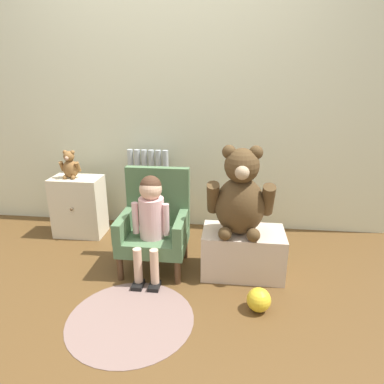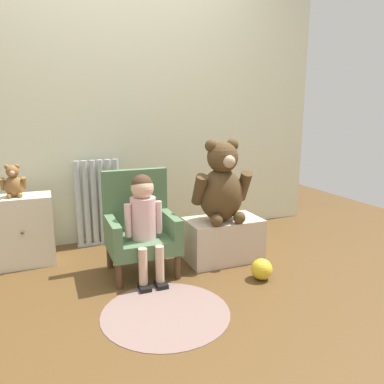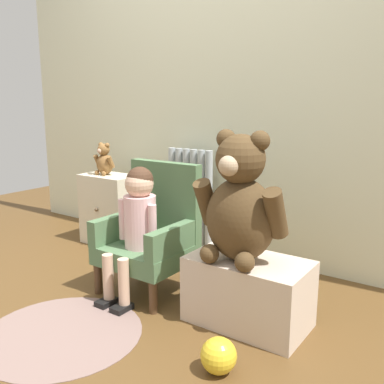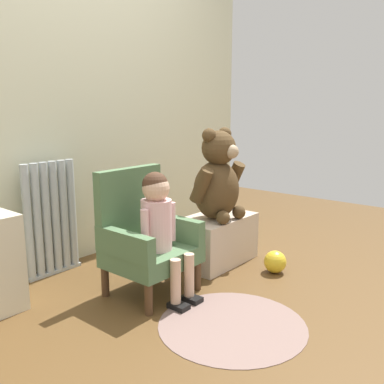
{
  "view_description": "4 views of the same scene",
  "coord_description": "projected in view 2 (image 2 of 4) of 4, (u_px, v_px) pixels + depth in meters",
  "views": [
    {
      "loc": [
        0.52,
        -1.65,
        1.33
      ],
      "look_at": [
        0.26,
        0.52,
        0.58
      ],
      "focal_mm": 32.0,
      "sensor_mm": 36.0,
      "label": 1
    },
    {
      "loc": [
        -0.59,
        -1.91,
        1.12
      ],
      "look_at": [
        0.37,
        0.47,
        0.55
      ],
      "focal_mm": 35.0,
      "sensor_mm": 36.0,
      "label": 2
    },
    {
      "loc": [
        1.48,
        -1.19,
        1.03
      ],
      "look_at": [
        0.24,
        0.56,
        0.58
      ],
      "focal_mm": 40.0,
      "sensor_mm": 36.0,
      "label": 3
    },
    {
      "loc": [
        -1.62,
        -1.16,
        1.06
      ],
      "look_at": [
        0.36,
        0.48,
        0.53
      ],
      "focal_mm": 40.0,
      "sensor_mm": 36.0,
      "label": 4
    }
  ],
  "objects": [
    {
      "name": "small_dresser",
      "position": [
        23.0,
        230.0,
        2.72
      ],
      "size": [
        0.41,
        0.27,
        0.51
      ],
      "color": "beige",
      "rests_on": "ground_plane"
    },
    {
      "name": "child_armchair",
      "position": [
        140.0,
        227.0,
        2.6
      ],
      "size": [
        0.46,
        0.41,
        0.71
      ],
      "color": "#4E7049",
      "rests_on": "ground_plane"
    },
    {
      "name": "floor_rug",
      "position": [
        166.0,
        313.0,
        2.1
      ],
      "size": [
        0.73,
        0.73,
        0.01
      ],
      "primitive_type": "cylinder",
      "color": "#7E645C",
      "rests_on": "ground_plane"
    },
    {
      "name": "back_wall",
      "position": [
        114.0,
        99.0,
        3.09
      ],
      "size": [
        3.8,
        0.05,
        2.4
      ],
      "primitive_type": "cube",
      "color": "beige",
      "rests_on": "ground_plane"
    },
    {
      "name": "large_teddy_bear",
      "position": [
        222.0,
        186.0,
        2.68
      ],
      "size": [
        0.43,
        0.3,
        0.6
      ],
      "color": "#4C371E",
      "rests_on": "low_bench"
    },
    {
      "name": "child_figure",
      "position": [
        143.0,
        212.0,
        2.46
      ],
      "size": [
        0.25,
        0.35,
        0.7
      ],
      "color": "beige",
      "rests_on": "ground_plane"
    },
    {
      "name": "toy_ball",
      "position": [
        262.0,
        269.0,
        2.5
      ],
      "size": [
        0.14,
        0.14,
        0.14
      ],
      "primitive_type": "sphere",
      "color": "gold",
      "rests_on": "ground_plane"
    },
    {
      "name": "ground_plane",
      "position": [
        164.0,
        305.0,
        2.19
      ],
      "size": [
        6.0,
        6.0,
        0.0
      ],
      "primitive_type": "plane",
      "color": "brown"
    },
    {
      "name": "low_bench",
      "position": [
        223.0,
        239.0,
        2.82
      ],
      "size": [
        0.56,
        0.33,
        0.32
      ],
      "primitive_type": "cube",
      "color": "beige",
      "rests_on": "ground_plane"
    },
    {
      "name": "small_teddy_bear",
      "position": [
        14.0,
        183.0,
        2.62
      ],
      "size": [
        0.17,
        0.12,
        0.23
      ],
      "color": "brown",
      "rests_on": "small_dresser"
    },
    {
      "name": "radiator",
      "position": [
        98.0,
        203.0,
        3.09
      ],
      "size": [
        0.37,
        0.05,
        0.72
      ],
      "color": "#A5AFB3",
      "rests_on": "ground_plane"
    }
  ]
}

